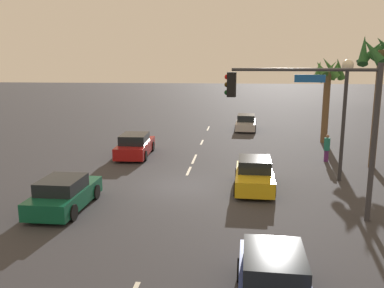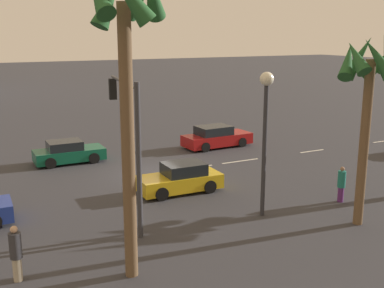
# 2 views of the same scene
# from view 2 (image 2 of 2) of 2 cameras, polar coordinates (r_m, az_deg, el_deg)

# --- Properties ---
(ground_plane) EXTENTS (220.00, 220.00, 0.00)m
(ground_plane) POSITION_cam_2_polar(r_m,az_deg,el_deg) (26.35, -4.76, -3.53)
(ground_plane) COLOR #333338
(lane_stripe_1) EXTENTS (1.92, 0.14, 0.01)m
(lane_stripe_1) POSITION_cam_2_polar(r_m,az_deg,el_deg) (32.13, 14.15, -0.83)
(lane_stripe_1) COLOR silver
(lane_stripe_1) RESTS_ON ground_plane
(lane_stripe_2) EXTENTS (2.52, 0.14, 0.01)m
(lane_stripe_2) POSITION_cam_2_polar(r_m,az_deg,el_deg) (28.89, 5.80, -2.04)
(lane_stripe_2) COLOR silver
(lane_stripe_2) RESTS_ON ground_plane
(lane_stripe_3) EXTENTS (1.85, 0.14, 0.01)m
(lane_stripe_3) POSITION_cam_2_polar(r_m,az_deg,el_deg) (27.49, 0.71, -2.76)
(lane_stripe_3) COLOR silver
(lane_stripe_3) RESTS_ON ground_plane
(car_2) EXTENTS (4.77, 2.12, 1.46)m
(car_2) POSITION_cam_2_polar(r_m,az_deg,el_deg) (32.23, 2.91, 0.82)
(car_2) COLOR maroon
(car_2) RESTS_ON ground_plane
(car_3) EXTENTS (4.07, 1.91, 1.42)m
(car_3) POSITION_cam_2_polar(r_m,az_deg,el_deg) (23.16, -1.40, -4.17)
(car_3) COLOR gold
(car_3) RESTS_ON ground_plane
(car_4) EXTENTS (4.06, 1.87, 1.34)m
(car_4) POSITION_cam_2_polar(r_m,az_deg,el_deg) (29.21, -14.56, -0.99)
(car_4) COLOR #0F5138
(car_4) RESTS_ON ground_plane
(traffic_signal) EXTENTS (1.02, 5.58, 5.86)m
(traffic_signal) POSITION_cam_2_polar(r_m,az_deg,el_deg) (19.19, -7.72, 2.47)
(traffic_signal) COLOR #38383D
(traffic_signal) RESTS_ON ground_plane
(streetlamp) EXTENTS (0.56, 0.56, 6.04)m
(streetlamp) POSITION_cam_2_polar(r_m,az_deg,el_deg) (19.51, 8.77, 3.26)
(streetlamp) COLOR #2D2D33
(streetlamp) RESTS_ON ground_plane
(pedestrian_0) EXTENTS (0.52, 0.52, 1.82)m
(pedestrian_0) POSITION_cam_2_polar(r_m,az_deg,el_deg) (15.99, -20.29, -12.03)
(pedestrian_0) COLOR #B2A58C
(pedestrian_0) RESTS_ON ground_plane
(pedestrian_1) EXTENTS (0.47, 0.47, 1.66)m
(pedestrian_1) POSITION_cam_2_polar(r_m,az_deg,el_deg) (22.76, 17.41, -4.53)
(pedestrian_1) COLOR #59266B
(pedestrian_1) RESTS_ON ground_plane
(palm_tree_0) EXTENTS (2.67, 2.66, 7.61)m
(palm_tree_0) POSITION_cam_2_polar(r_m,az_deg,el_deg) (19.43, 20.46, 7.61)
(palm_tree_0) COLOR brown
(palm_tree_0) RESTS_ON ground_plane
(palm_tree_1) EXTENTS (2.43, 2.51, 9.46)m
(palm_tree_1) POSITION_cam_2_polar(r_m,az_deg,el_deg) (13.98, -7.83, 10.84)
(palm_tree_1) COLOR brown
(palm_tree_1) RESTS_ON ground_plane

